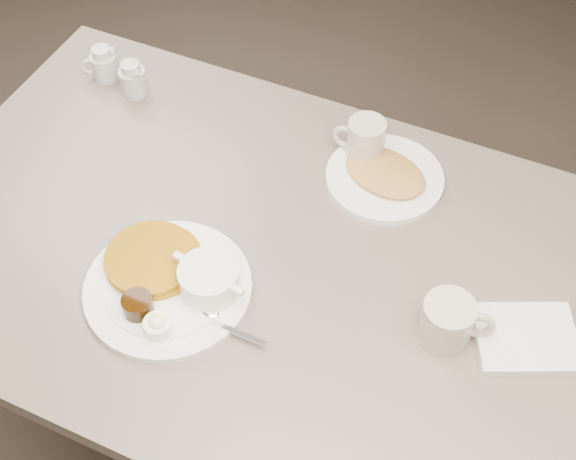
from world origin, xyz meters
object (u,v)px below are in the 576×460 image
at_px(coffee_mug_far, 364,141).
at_px(hash_plate, 385,176).
at_px(coffee_mug_near, 449,321).
at_px(main_plate, 173,281).
at_px(creamer_right, 133,79).
at_px(creamer_left, 103,64).
at_px(diner_table, 284,311).

relative_size(coffee_mug_far, hash_plate, 0.38).
bearing_deg(coffee_mug_far, coffee_mug_near, -50.22).
relative_size(coffee_mug_near, hash_plate, 0.46).
height_order(main_plate, creamer_right, creamer_right).
height_order(creamer_left, creamer_right, same).
xyz_separation_m(diner_table, hash_plate, (0.10, 0.27, 0.18)).
bearing_deg(coffee_mug_near, creamer_left, 159.48).
distance_m(coffee_mug_far, creamer_right, 0.54).
xyz_separation_m(main_plate, creamer_right, (-0.35, 0.43, 0.01)).
bearing_deg(diner_table, creamer_right, 149.71).
bearing_deg(creamer_right, creamer_left, 169.10).
bearing_deg(creamer_left, coffee_mug_far, 0.04).
height_order(diner_table, creamer_right, creamer_right).
bearing_deg(diner_table, coffee_mug_far, 82.97).
xyz_separation_m(coffee_mug_near, coffee_mug_far, (-0.29, 0.34, 0.00)).
xyz_separation_m(diner_table, creamer_left, (-0.59, 0.31, 0.21)).
bearing_deg(creamer_left, main_plate, -45.95).
distance_m(coffee_mug_near, creamer_left, 0.98).
bearing_deg(coffee_mug_near, hash_plate, 126.40).
bearing_deg(coffee_mug_far, main_plate, -113.29).
xyz_separation_m(diner_table, coffee_mug_far, (0.04, 0.31, 0.22)).
height_order(coffee_mug_near, creamer_right, coffee_mug_near).
bearing_deg(main_plate, hash_plate, 57.98).
bearing_deg(hash_plate, creamer_right, 177.79).
relative_size(main_plate, creamer_right, 4.88).
xyz_separation_m(coffee_mug_far, hash_plate, (0.06, -0.04, -0.04)).
xyz_separation_m(creamer_right, hash_plate, (0.60, -0.02, -0.02)).
distance_m(diner_table, coffee_mug_far, 0.38).
height_order(main_plate, coffee_mug_far, coffee_mug_far).
bearing_deg(creamer_left, creamer_right, -10.90).
xyz_separation_m(main_plate, creamer_left, (-0.44, 0.45, 0.01)).
bearing_deg(hash_plate, coffee_mug_near, -53.60).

